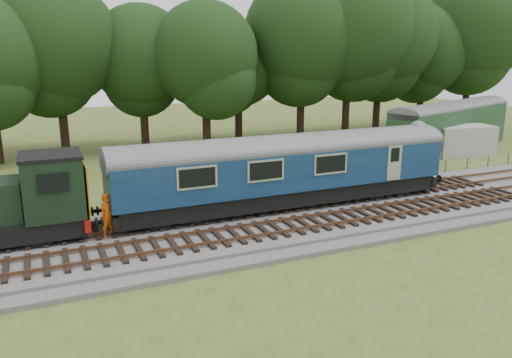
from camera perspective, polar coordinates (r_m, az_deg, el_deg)
name	(u,v)px	position (r m, az deg, el deg)	size (l,w,h in m)	color
ground	(223,232)	(23.74, -3.82, -6.01)	(120.00, 120.00, 0.00)	#40561F
ballast	(223,228)	(23.68, -3.82, -5.61)	(70.00, 7.00, 0.35)	#4C4C4F
track_north	(213,215)	(24.85, -4.94, -4.08)	(67.20, 2.40, 0.21)	black
track_south	(235,234)	(22.19, -2.42, -6.33)	(67.20, 2.40, 0.21)	black
fence	(195,206)	(27.79, -6.99, -3.03)	(64.00, 0.12, 1.00)	#6B6054
tree_line	(136,150)	(44.39, -13.57, 3.22)	(70.00, 8.00, 18.00)	black
dmu_railcar	(286,164)	(25.78, 3.47, 1.68)	(18.05, 2.86, 3.88)	black
worker	(108,215)	(22.71, -16.58, -4.01)	(0.71, 0.47, 1.95)	#E55D0C
parked_coach	(452,123)	(46.17, 21.45, 5.95)	(16.06, 7.95, 4.10)	#1A391A
shed	(421,131)	(46.13, 18.31, 5.19)	(4.43, 4.43, 2.95)	#1A391A
caravan	(462,141)	(44.11, 22.45, 4.08)	(4.97, 2.43, 2.43)	#A1A19C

